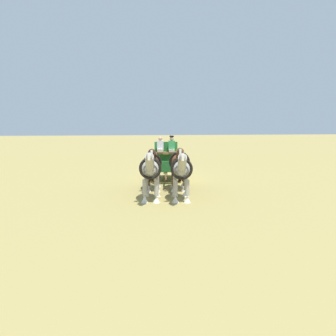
{
  "coord_description": "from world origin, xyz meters",
  "views": [
    {
      "loc": [
        21.62,
        -4.07,
        3.21
      ],
      "look_at": [
        4.36,
        -0.72,
        1.2
      ],
      "focal_mm": 39.07,
      "sensor_mm": 36.0,
      "label": 1
    }
  ],
  "objects_px": {
    "draft_horse_lead_near": "(181,170)",
    "show_wagon": "(166,161)",
    "draft_horse_rear_near": "(179,163)",
    "draft_horse_rear_off": "(153,164)",
    "draft_horse_lead_off": "(151,170)"
  },
  "relations": [
    {
      "from": "draft_horse_lead_off",
      "to": "draft_horse_rear_near",
      "type": "bearing_deg",
      "value": 142.87
    },
    {
      "from": "draft_horse_lead_near",
      "to": "draft_horse_lead_off",
      "type": "relative_size",
      "value": 0.99
    },
    {
      "from": "draft_horse_rear_near",
      "to": "draft_horse_lead_near",
      "type": "height_order",
      "value": "draft_horse_rear_near"
    },
    {
      "from": "show_wagon",
      "to": "draft_horse_rear_off",
      "type": "bearing_deg",
      "value": -21.1
    },
    {
      "from": "show_wagon",
      "to": "draft_horse_lead_off",
      "type": "relative_size",
      "value": 1.86
    },
    {
      "from": "show_wagon",
      "to": "draft_horse_rear_near",
      "type": "distance_m",
      "value": 3.58
    },
    {
      "from": "draft_horse_rear_off",
      "to": "draft_horse_lead_off",
      "type": "bearing_deg",
      "value": -10.69
    },
    {
      "from": "draft_horse_rear_off",
      "to": "draft_horse_lead_off",
      "type": "distance_m",
      "value": 2.59
    },
    {
      "from": "draft_horse_rear_off",
      "to": "draft_horse_lead_off",
      "type": "height_order",
      "value": "draft_horse_lead_off"
    },
    {
      "from": "show_wagon",
      "to": "draft_horse_lead_near",
      "type": "relative_size",
      "value": 1.88
    },
    {
      "from": "draft_horse_lead_near",
      "to": "show_wagon",
      "type": "bearing_deg",
      "value": 175.36
    },
    {
      "from": "draft_horse_rear_off",
      "to": "draft_horse_lead_near",
      "type": "bearing_deg",
      "value": 15.93
    },
    {
      "from": "draft_horse_rear_near",
      "to": "draft_horse_lead_near",
      "type": "bearing_deg",
      "value": -10.69
    },
    {
      "from": "show_wagon",
      "to": "draft_horse_lead_near",
      "type": "height_order",
      "value": "show_wagon"
    },
    {
      "from": "draft_horse_rear_near",
      "to": "draft_horse_lead_near",
      "type": "xyz_separation_m",
      "value": [
        2.57,
        -0.48,
        -0.06
      ]
    }
  ]
}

